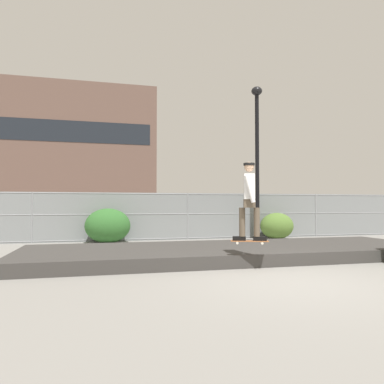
# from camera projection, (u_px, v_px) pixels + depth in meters

# --- Properties ---
(ground_plane) EXTENTS (120.00, 120.00, 0.00)m
(ground_plane) POSITION_uv_depth(u_px,v_px,m) (295.00, 282.00, 6.45)
(ground_plane) COLOR gray
(gravel_berm) EXTENTS (10.69, 3.36, 0.29)m
(gravel_berm) POSITION_uv_depth(u_px,v_px,m) (232.00, 252.00, 9.53)
(gravel_berm) COLOR #3D3A38
(gravel_berm) RESTS_ON ground_plane
(skateboard) EXTENTS (0.82, 0.46, 0.07)m
(skateboard) POSITION_uv_depth(u_px,v_px,m) (250.00, 241.00, 7.74)
(skateboard) COLOR #9E5B33
(skater) EXTENTS (0.71, 0.62, 1.69)m
(skater) POSITION_uv_depth(u_px,v_px,m) (249.00, 196.00, 7.78)
(skater) COLOR black
(skater) RESTS_ON skateboard
(chain_fence) EXTENTS (23.13, 0.06, 1.85)m
(chain_fence) POSITION_uv_depth(u_px,v_px,m) (188.00, 216.00, 14.47)
(chain_fence) COLOR gray
(chain_fence) RESTS_ON ground_plane
(street_lamp) EXTENTS (0.44, 0.44, 6.23)m
(street_lamp) POSITION_uv_depth(u_px,v_px,m) (257.00, 143.00, 14.82)
(street_lamp) COLOR black
(street_lamp) RESTS_ON ground_plane
(parked_car_near) EXTENTS (4.52, 2.18, 1.66)m
(parked_car_near) POSITION_uv_depth(u_px,v_px,m) (67.00, 217.00, 16.30)
(parked_car_near) COLOR black
(parked_car_near) RESTS_ON ground_plane
(parked_car_mid) EXTENTS (4.55, 2.27, 1.66)m
(parked_car_mid) POSITION_uv_depth(u_px,v_px,m) (185.00, 216.00, 17.55)
(parked_car_mid) COLOR maroon
(parked_car_mid) RESTS_ON ground_plane
(parked_car_far) EXTENTS (4.47, 2.09, 1.66)m
(parked_car_far) POSITION_uv_depth(u_px,v_px,m) (310.00, 215.00, 19.27)
(parked_car_far) COLOR #474C54
(parked_car_far) RESTS_ON ground_plane
(library_building) EXTENTS (20.75, 13.71, 15.91)m
(library_building) POSITION_uv_depth(u_px,v_px,m) (72.00, 155.00, 48.34)
(library_building) COLOR brown
(library_building) RESTS_ON ground_plane
(shrub_left) EXTENTS (1.62, 1.32, 1.25)m
(shrub_left) POSITION_uv_depth(u_px,v_px,m) (108.00, 226.00, 13.07)
(shrub_left) COLOR #336B2D
(shrub_left) RESTS_ON ground_plane
(shrub_center) EXTENTS (1.37, 1.12, 1.06)m
(shrub_center) POSITION_uv_depth(u_px,v_px,m) (277.00, 226.00, 14.64)
(shrub_center) COLOR #567A33
(shrub_center) RESTS_ON ground_plane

